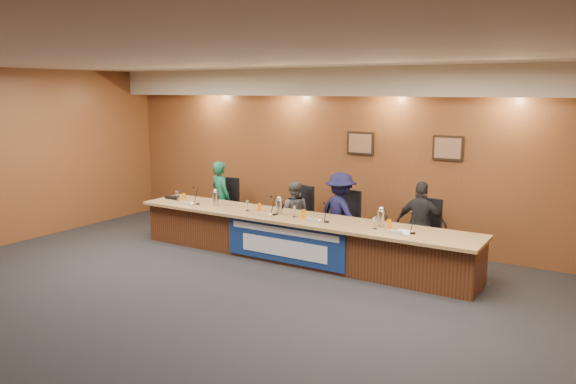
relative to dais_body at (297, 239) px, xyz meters
name	(u,v)px	position (x,y,z in m)	size (l,w,h in m)	color
floor	(204,305)	(0.00, -2.40, -0.35)	(10.00, 10.00, 0.00)	black
ceiling	(197,58)	(0.00, -2.40, 2.85)	(10.00, 8.00, 0.04)	silver
wall_back	(341,155)	(0.00, 1.60, 1.25)	(10.00, 0.04, 3.20)	brown
soffit	(336,82)	(0.00, 1.35, 2.60)	(10.00, 0.50, 0.50)	beige
dais_body	(297,239)	(0.00, 0.00, 0.00)	(6.00, 0.80, 0.70)	#472412
dais_top	(296,218)	(0.00, -0.05, 0.38)	(6.10, 0.95, 0.05)	#977448
banner	(284,243)	(0.00, -0.41, 0.03)	(2.20, 0.02, 0.65)	navy
banner_text_upper	(283,231)	(0.00, -0.43, 0.23)	(2.00, 0.01, 0.10)	silver
banner_text_lower	(283,248)	(0.00, -0.43, -0.05)	(1.60, 0.01, 0.28)	silver
wall_photo_left	(361,143)	(0.40, 1.57, 1.50)	(0.52, 0.04, 0.42)	black
wall_photo_right	(448,148)	(2.00, 1.57, 1.50)	(0.52, 0.04, 0.42)	black
panelist_a	(221,197)	(-2.19, 0.71, 0.37)	(0.52, 0.34, 1.44)	#104F39
panelist_b	(294,213)	(-0.50, 0.71, 0.25)	(0.58, 0.45, 1.19)	#4E4E53
panelist_c	(340,213)	(0.44, 0.71, 0.36)	(0.92, 0.53, 1.42)	#101037
panelist_d	(421,225)	(1.88, 0.71, 0.34)	(0.81, 0.34, 1.39)	black
office_chair_a	(224,208)	(-2.19, 0.81, 0.13)	(0.48, 0.48, 0.08)	black
office_chair_b	(297,219)	(-0.50, 0.81, 0.13)	(0.48, 0.48, 0.08)	black
office_chair_c	(343,225)	(0.44, 0.81, 0.13)	(0.48, 0.48, 0.08)	black
office_chair_d	(423,236)	(1.88, 0.81, 0.13)	(0.48, 0.48, 0.08)	black
nameplate_a	(186,203)	(-2.16, -0.32, 0.45)	(0.24, 0.06, 0.09)	white
microphone_a	(198,204)	(-2.02, -0.16, 0.41)	(0.07, 0.07, 0.02)	black
juice_glass_a	(184,197)	(-2.44, -0.07, 0.47)	(0.06, 0.06, 0.15)	orange
water_glass_a	(177,196)	(-2.59, -0.09, 0.49)	(0.08, 0.08, 0.18)	silver
nameplate_b	(263,214)	(-0.46, -0.33, 0.45)	(0.24, 0.06, 0.09)	white
microphone_b	(274,214)	(-0.35, -0.15, 0.41)	(0.07, 0.07, 0.02)	black
juice_glass_b	(259,208)	(-0.71, -0.08, 0.47)	(0.06, 0.06, 0.15)	orange
water_glass_b	(247,206)	(-0.92, -0.13, 0.49)	(0.08, 0.08, 0.18)	silver
nameplate_c	(312,220)	(0.44, -0.28, 0.45)	(0.24, 0.06, 0.09)	white
microphone_c	(327,222)	(0.64, -0.15, 0.41)	(0.07, 0.07, 0.02)	black
juice_glass_c	(304,214)	(0.20, -0.12, 0.47)	(0.06, 0.06, 0.15)	orange
water_glass_c	(294,212)	(0.01, -0.10, 0.49)	(0.08, 0.08, 0.18)	silver
nameplate_d	(395,232)	(1.85, -0.32, 0.45)	(0.24, 0.06, 0.09)	white
microphone_d	(413,233)	(2.04, -0.12, 0.41)	(0.07, 0.07, 0.02)	black
juice_glass_d	(389,225)	(1.65, -0.07, 0.47)	(0.06, 0.06, 0.15)	orange
water_glass_d	(375,223)	(1.45, -0.14, 0.49)	(0.08, 0.08, 0.18)	silver
carafe_left	(216,199)	(-1.69, -0.06, 0.52)	(0.11, 0.11, 0.25)	silver
carafe_mid	(279,207)	(-0.31, -0.06, 0.52)	(0.12, 0.12, 0.25)	silver
carafe_right	(381,219)	(1.48, 0.02, 0.53)	(0.12, 0.12, 0.25)	silver
speakerphone	(173,198)	(-2.77, 0.00, 0.43)	(0.32, 0.32, 0.05)	black
paper_stack	(404,232)	(1.89, -0.10, 0.40)	(0.22, 0.30, 0.01)	white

